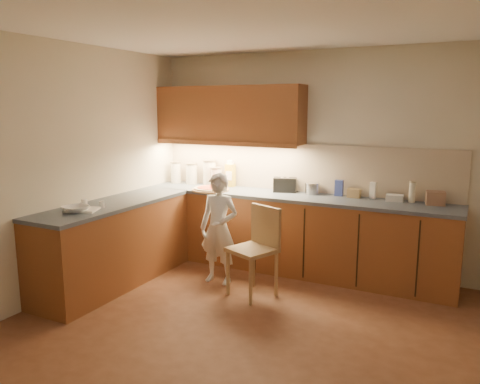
{
  "coord_description": "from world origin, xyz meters",
  "views": [
    {
      "loc": [
        1.54,
        -3.41,
        1.94
      ],
      "look_at": [
        -0.8,
        1.2,
        1.0
      ],
      "focal_mm": 35.0,
      "sensor_mm": 36.0,
      "label": 1
    }
  ],
  "objects_px": {
    "pizza_on_board": "(211,189)",
    "wooden_chair": "(257,244)",
    "toaster": "(285,185)",
    "child": "(219,229)",
    "oil_jug": "(230,174)"
  },
  "relations": [
    {
      "from": "oil_jug",
      "to": "wooden_chair",
      "type": "bearing_deg",
      "value": -50.16
    },
    {
      "from": "pizza_on_board",
      "to": "wooden_chair",
      "type": "xyz_separation_m",
      "value": [
        0.96,
        -0.68,
        -0.4
      ]
    },
    {
      "from": "oil_jug",
      "to": "toaster",
      "type": "height_order",
      "value": "oil_jug"
    },
    {
      "from": "oil_jug",
      "to": "toaster",
      "type": "bearing_deg",
      "value": -3.7
    },
    {
      "from": "wooden_chair",
      "to": "oil_jug",
      "type": "xyz_separation_m",
      "value": [
        -0.88,
        1.06,
        0.54
      ]
    },
    {
      "from": "pizza_on_board",
      "to": "child",
      "type": "distance_m",
      "value": 0.78
    },
    {
      "from": "child",
      "to": "oil_jug",
      "type": "xyz_separation_m",
      "value": [
        -0.36,
        0.94,
        0.46
      ]
    },
    {
      "from": "wooden_chair",
      "to": "toaster",
      "type": "xyz_separation_m",
      "value": [
        -0.1,
        1.01,
        0.47
      ]
    },
    {
      "from": "pizza_on_board",
      "to": "wooden_chair",
      "type": "height_order",
      "value": "pizza_on_board"
    },
    {
      "from": "child",
      "to": "wooden_chair",
      "type": "relative_size",
      "value": 1.33
    },
    {
      "from": "wooden_chair",
      "to": "pizza_on_board",
      "type": "bearing_deg",
      "value": 167.34
    },
    {
      "from": "toaster",
      "to": "pizza_on_board",
      "type": "bearing_deg",
      "value": -176.01
    },
    {
      "from": "oil_jug",
      "to": "toaster",
      "type": "distance_m",
      "value": 0.79
    },
    {
      "from": "child",
      "to": "wooden_chair",
      "type": "height_order",
      "value": "child"
    },
    {
      "from": "wooden_chair",
      "to": "child",
      "type": "bearing_deg",
      "value": -169.68
    }
  ]
}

